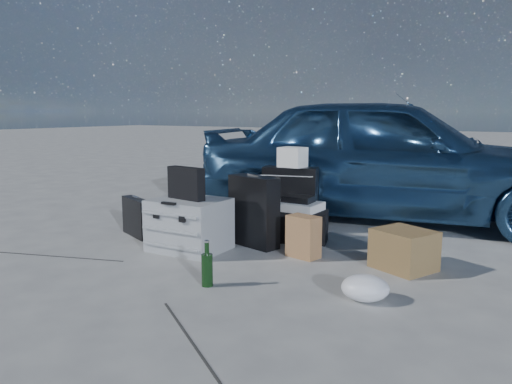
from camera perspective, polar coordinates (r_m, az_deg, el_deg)
ground at (r=3.99m, az=-5.87°, el=-8.53°), size 60.00×60.00×0.00m
car at (r=5.77m, az=14.86°, el=3.85°), size 4.38×2.41×1.41m
pelican_case at (r=4.44m, az=-7.62°, el=-3.71°), size 0.64×0.53×0.45m
laptop_bag at (r=4.38m, az=-8.00°, el=1.00°), size 0.39×0.15×0.28m
briefcase at (r=5.03m, az=-13.49°, el=-2.82°), size 0.48×0.29×0.37m
suitcase_left at (r=4.51m, az=-0.25°, el=-2.22°), size 0.52×0.29×0.64m
suitcase_right at (r=5.10m, az=3.91°, el=-0.81°), size 0.58×0.33×0.66m
white_carton at (r=5.05m, az=4.19°, el=3.99°), size 0.26×0.22×0.20m
duffel_bag at (r=4.72m, az=4.50°, el=-3.87°), size 0.64×0.42×0.30m
flat_box_white at (r=4.69m, az=4.74°, el=-1.61°), size 0.44×0.34×0.08m
flat_box_black at (r=4.68m, az=4.86°, el=-0.80°), size 0.28×0.21×0.06m
kraft_bag at (r=4.21m, az=5.44°, el=-5.10°), size 0.29×0.21×0.35m
cardboard_box at (r=4.05m, az=16.55°, el=-6.34°), size 0.53×0.50×0.31m
plastic_bag at (r=3.36m, az=12.38°, el=-10.66°), size 0.39×0.36×0.17m
green_bottle at (r=3.53m, az=-5.62°, el=-8.22°), size 0.10×0.10×0.32m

